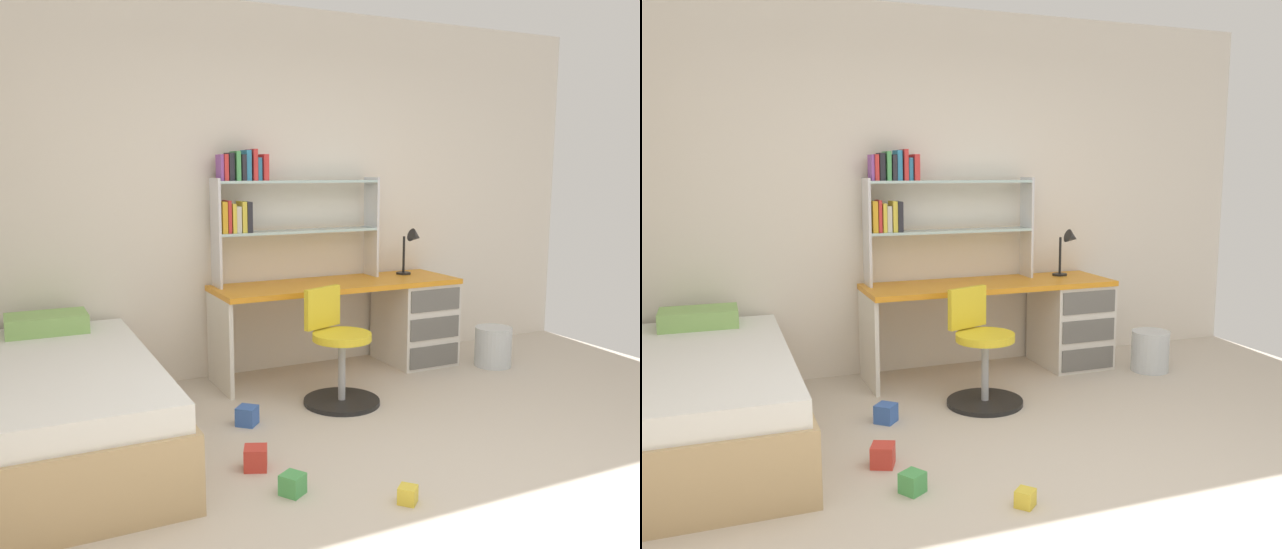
{
  "view_description": "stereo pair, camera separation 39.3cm",
  "coord_description": "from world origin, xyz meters",
  "views": [
    {
      "loc": [
        -2.01,
        -2.28,
        1.57
      ],
      "look_at": [
        -0.15,
        1.56,
        0.91
      ],
      "focal_mm": 37.49,
      "sensor_mm": 36.0,
      "label": 1
    },
    {
      "loc": [
        -1.65,
        -2.44,
        1.57
      ],
      "look_at": [
        -0.15,
        1.56,
        0.91
      ],
      "focal_mm": 37.49,
      "sensor_mm": 36.0,
      "label": 2
    }
  ],
  "objects": [
    {
      "name": "toy_block_blue_3",
      "position": [
        -0.68,
        1.49,
        0.06
      ],
      "size": [
        0.17,
        0.17,
        0.12
      ],
      "primitive_type": "cube",
      "rotation": [
        0.0,
        0.0,
        2.41
      ],
      "color": "#3860B7",
      "rests_on": "ground_plane"
    },
    {
      "name": "swivel_chair",
      "position": [
        0.02,
        1.61,
        0.31
      ],
      "size": [
        0.52,
        0.52,
        0.78
      ],
      "color": "black",
      "rests_on": "ground_plane"
    },
    {
      "name": "desk_lamp",
      "position": [
        1.07,
        2.31,
        0.97
      ],
      "size": [
        0.2,
        0.17,
        0.38
      ],
      "color": "black",
      "rests_on": "desk"
    },
    {
      "name": "desk",
      "position": [
        0.85,
        2.24,
        0.41
      ],
      "size": [
        1.94,
        0.6,
        0.72
      ],
      "color": "orange",
      "rests_on": "ground_plane"
    },
    {
      "name": "toy_block_red_1",
      "position": [
        -0.85,
        0.88,
        0.06
      ],
      "size": [
        0.16,
        0.16,
        0.12
      ],
      "primitive_type": "cube",
      "rotation": [
        0.0,
        0.0,
        1.17
      ],
      "color": "red",
      "rests_on": "ground_plane"
    },
    {
      "name": "toy_block_green_0",
      "position": [
        -0.79,
        0.54,
        0.05
      ],
      "size": [
        0.14,
        0.14,
        0.1
      ],
      "primitive_type": "cube",
      "rotation": [
        0.0,
        0.0,
        2.14
      ],
      "color": "#479E51",
      "rests_on": "ground_plane"
    },
    {
      "name": "ground_plane",
      "position": [
        0.0,
        0.0,
        -0.01
      ],
      "size": [
        5.63,
        6.12,
        0.02
      ],
      "primitive_type": "cube",
      "color": "beige"
    },
    {
      "name": "bed_platform",
      "position": [
        -1.76,
        1.54,
        0.27
      ],
      "size": [
        1.07,
        2.02,
        0.65
      ],
      "color": "tan",
      "rests_on": "ground_plane"
    },
    {
      "name": "room_shell",
      "position": [
        -1.22,
        1.24,
        1.4
      ],
      "size": [
        5.63,
        6.12,
        2.8
      ],
      "color": "silver",
      "rests_on": "ground_plane"
    },
    {
      "name": "waste_bin",
      "position": [
        1.55,
        1.84,
        0.16
      ],
      "size": [
        0.3,
        0.3,
        0.32
      ],
      "primitive_type": "cylinder",
      "color": "silver",
      "rests_on": "ground_plane"
    },
    {
      "name": "bookshelf_hutch",
      "position": [
        -0.14,
        2.42,
        1.33
      ],
      "size": [
        1.33,
        0.22,
        1.01
      ],
      "color": "silver",
      "rests_on": "desk"
    },
    {
      "name": "toy_block_yellow_2",
      "position": [
        -0.33,
        0.22,
        0.04
      ],
      "size": [
        0.12,
        0.12,
        0.08
      ],
      "primitive_type": "cube",
      "rotation": [
        0.0,
        0.0,
        0.73
      ],
      "color": "gold",
      "rests_on": "ground_plane"
    }
  ]
}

